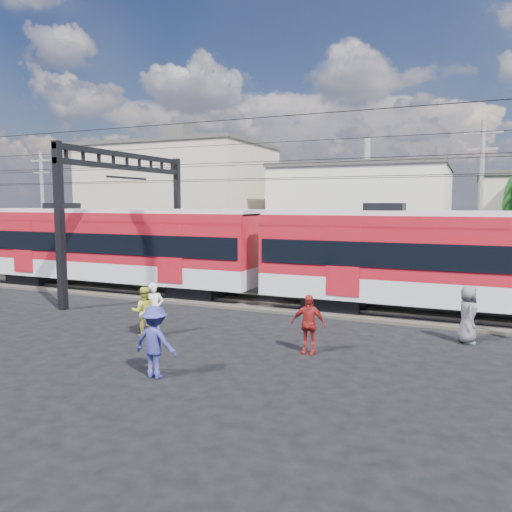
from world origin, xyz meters
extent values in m
plane|color=black|center=(0.00, 0.00, 0.00)|extent=(120.00, 120.00, 0.00)
cube|color=#2D2823|center=(0.00, 8.00, 0.06)|extent=(70.00, 3.40, 0.12)
cube|color=#59544C|center=(0.00, 7.25, 0.18)|extent=(70.00, 0.12, 0.12)
cube|color=#59544C|center=(0.00, 8.75, 0.18)|extent=(70.00, 0.12, 0.12)
cube|color=black|center=(-16.23, 8.00, 0.35)|extent=(2.40, 2.20, 0.70)
cube|color=black|center=(-5.99, 8.00, 0.35)|extent=(2.40, 2.20, 0.70)
cube|color=#ADB0B6|center=(-11.11, 8.00, 1.15)|extent=(16.00, 3.00, 0.90)
cube|color=maroon|center=(-11.11, 8.00, 2.80)|extent=(16.00, 3.00, 2.40)
cube|color=black|center=(-11.11, 8.00, 2.55)|extent=(15.68, 3.08, 0.95)
cube|color=#ADB0B6|center=(-11.11, 8.00, 4.05)|extent=(16.00, 2.60, 0.25)
cube|color=black|center=(0.57, 8.00, 0.35)|extent=(2.40, 2.20, 0.70)
cube|color=#ADB0B6|center=(5.69, 8.00, 1.15)|extent=(16.00, 3.00, 0.90)
cube|color=maroon|center=(5.69, 8.00, 2.80)|extent=(16.00, 3.00, 2.40)
cube|color=black|center=(5.69, 8.00, 2.55)|extent=(15.68, 3.08, 0.95)
cube|color=#ADB0B6|center=(5.69, 8.00, 4.05)|extent=(16.00, 2.60, 0.25)
cube|color=black|center=(-10.00, 3.50, 3.50)|extent=(0.30, 0.30, 7.00)
cube|color=black|center=(-10.00, 12.50, 3.50)|extent=(0.30, 0.30, 7.00)
cube|color=black|center=(-10.00, 8.00, 6.80)|extent=(0.25, 9.30, 0.25)
cube|color=black|center=(-10.00, 8.00, 6.20)|extent=(0.25, 9.30, 0.25)
cylinder|color=black|center=(0.00, 7.30, 5.50)|extent=(70.00, 0.03, 0.03)
cylinder|color=black|center=(0.00, 8.70, 5.50)|extent=(70.00, 0.03, 0.03)
cylinder|color=black|center=(0.00, 7.30, 6.20)|extent=(70.00, 0.03, 0.03)
cylinder|color=black|center=(0.00, 8.70, 6.20)|extent=(70.00, 0.03, 0.03)
cylinder|color=black|center=(0.00, 4.50, 7.50)|extent=(70.00, 0.03, 0.03)
cylinder|color=black|center=(0.00, 11.50, 7.50)|extent=(70.00, 0.03, 0.03)
cube|color=tan|center=(-17.00, 24.00, 4.50)|extent=(14.00, 10.00, 9.00)
cube|color=#3F3D3A|center=(-17.00, 24.00, 9.15)|extent=(14.28, 10.20, 0.30)
cube|color=beige|center=(-2.00, 27.00, 3.50)|extent=(12.00, 12.00, 7.00)
cube|color=#3F3D3A|center=(-2.00, 27.00, 7.15)|extent=(12.24, 12.24, 0.30)
cylinder|color=slate|center=(6.00, 15.00, 4.25)|extent=(0.24, 0.24, 8.50)
cube|color=slate|center=(6.00, 15.00, 7.90)|extent=(1.80, 0.12, 0.12)
cube|color=slate|center=(6.00, 15.00, 7.10)|extent=(1.40, 0.12, 0.12)
cylinder|color=slate|center=(-22.00, 14.00, 4.00)|extent=(0.24, 0.24, 8.00)
cube|color=slate|center=(-22.00, 14.00, 7.40)|extent=(1.80, 0.12, 0.12)
cube|color=slate|center=(-22.00, 14.00, 6.60)|extent=(1.40, 0.12, 0.12)
imported|color=silver|center=(-4.11, 1.66, 0.89)|extent=(0.77, 0.75, 1.78)
imported|color=gold|center=(-4.34, 1.40, 0.84)|extent=(1.03, 0.99, 1.68)
imported|color=navy|center=(-1.63, -1.83, 0.93)|extent=(1.22, 0.72, 1.87)
imported|color=maroon|center=(1.35, 1.69, 0.89)|extent=(1.06, 0.47, 1.79)
imported|color=#504F55|center=(5.69, 4.82, 0.92)|extent=(0.77, 1.01, 1.85)
camera|label=1|loc=(5.71, -12.22, 4.47)|focal=35.00mm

